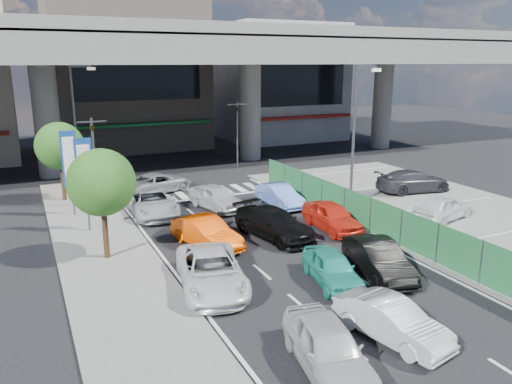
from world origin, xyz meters
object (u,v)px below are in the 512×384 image
traffic_light_left (93,141)px  sedan_black_mid (274,224)px  traffic_light_right (237,118)px  street_lamp_left (77,116)px  taxi_teal_mid (332,268)px  sedan_white_front_mid (217,197)px  signboard_near (85,172)px  wagon_silver_front_left (152,203)px  van_white_back_left (328,347)px  taxi_orange_left (206,233)px  street_lamp_right (357,125)px  kei_truck_front_right (279,195)px  hatch_black_mid_right (378,259)px  traffic_cone (364,208)px  parked_sedan_white (443,207)px  signboard_far (70,162)px  taxi_orange_right (332,216)px  parked_sedan_dgrey (413,181)px  hatch_white_back_mid (392,320)px  sedan_white_mid_left (211,271)px  tree_near (101,183)px  crossing_wagon_silver (158,183)px

traffic_light_left → sedan_black_mid: 11.47m
traffic_light_right → street_lamp_left: 11.90m
taxi_teal_mid → sedan_white_front_mid: sedan_white_front_mid is taller
signboard_near → wagon_silver_front_left: signboard_near is taller
van_white_back_left → taxi_orange_left: size_ratio=0.99×
street_lamp_right → signboard_near: bearing=172.1°
kei_truck_front_right → hatch_black_mid_right: bearing=-97.1°
signboard_near → traffic_cone: 14.72m
street_lamp_left → parked_sedan_white: bearing=-44.5°
signboard_far → wagon_silver_front_left: size_ratio=0.95×
taxi_orange_right → kei_truck_front_right: (-0.39, 4.89, -0.05)m
parked_sedan_dgrey → wagon_silver_front_left: bearing=89.4°
taxi_orange_right → wagon_silver_front_left: size_ratio=0.82×
hatch_white_back_mid → sedan_white_mid_left: 6.75m
tree_near → sedan_white_mid_left: 6.08m
street_lamp_left → wagon_silver_front_left: 9.74m
tree_near → traffic_cone: size_ratio=7.47×
street_lamp_right → wagon_silver_front_left: (-10.86, 3.56, -4.08)m
traffic_light_right → taxi_orange_right: (-1.63, -15.78, -3.25)m
hatch_black_mid_right → sedan_white_front_mid: (-2.46, 11.34, 0.00)m
kei_truck_front_right → parked_sedan_white: (6.55, -6.17, 0.08)m
sedan_black_mid → parked_sedan_white: parked_sedan_white is taller
sedan_black_mid → parked_sedan_white: size_ratio=1.21×
van_white_back_left → kei_truck_front_right: 16.03m
parked_sedan_white → traffic_cone: size_ratio=6.10×
taxi_teal_mid → wagon_silver_front_left: (-4.06, 11.60, 0.07)m
street_lamp_left → traffic_cone: (13.19, -13.43, -4.39)m
sedan_white_front_mid → street_lamp_right: bearing=-36.6°
street_lamp_right → hatch_white_back_mid: bearing=-121.4°
street_lamp_right → kei_truck_front_right: (-3.70, 2.10, -4.13)m
van_white_back_left → sedan_white_mid_left: same height
hatch_black_mid_right → kei_truck_front_right: size_ratio=1.07×
taxi_orange_right → sedan_black_mid: bearing=178.4°
wagon_silver_front_left → parked_sedan_white: bearing=-27.6°
sedan_white_front_mid → kei_truck_front_right: size_ratio=1.04×
van_white_back_left → parked_sedan_dgrey: bearing=52.3°
sedan_black_mid → crossing_wagon_silver: (-2.82, 10.79, -0.06)m
traffic_light_left → street_lamp_right: 14.68m
traffic_light_right → kei_truck_front_right: bearing=-100.5°
signboard_near → sedan_white_front_mid: bearing=8.9°
crossing_wagon_silver → traffic_cone: size_ratio=7.11×
street_lamp_left → taxi_orange_right: bearing=-55.4°
taxi_teal_mid → taxi_orange_right: size_ratio=0.90×
sedan_white_mid_left → parked_sedan_white: parked_sedan_white is taller
hatch_black_mid_right → sedan_black_mid: bearing=119.7°
sedan_white_mid_left → taxi_orange_left: 4.36m
hatch_white_back_mid → taxi_orange_right: bearing=53.7°
street_lamp_left → signboard_far: size_ratio=1.70×
wagon_silver_front_left → signboard_far: bearing=161.3°
traffic_light_left → traffic_cone: traffic_light_left is taller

